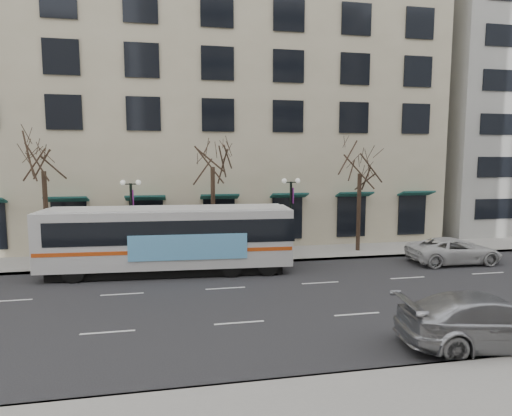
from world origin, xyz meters
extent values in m
plane|color=black|center=(0.00, 0.00, 0.00)|extent=(160.00, 160.00, 0.00)
cube|color=gray|center=(5.00, 9.00, 0.07)|extent=(80.00, 4.00, 0.15)
cube|color=tan|center=(-2.00, 21.00, 12.00)|extent=(40.00, 20.00, 24.00)
cylinder|color=black|center=(-10.00, 8.80, 2.87)|extent=(0.28, 0.28, 5.74)
cylinder|color=black|center=(0.00, 8.80, 2.97)|extent=(0.28, 0.28, 5.95)
cylinder|color=black|center=(10.00, 8.80, 2.73)|extent=(0.28, 0.28, 5.46)
cylinder|color=black|center=(-5.00, 8.20, 2.50)|extent=(0.16, 0.16, 5.00)
cylinder|color=black|center=(-5.00, 8.20, 0.15)|extent=(0.36, 0.36, 0.30)
cube|color=black|center=(-5.00, 8.20, 4.95)|extent=(0.90, 0.06, 0.06)
sphere|color=silver|center=(-5.45, 8.20, 5.05)|extent=(0.32, 0.32, 0.32)
sphere|color=silver|center=(-4.55, 8.20, 5.05)|extent=(0.32, 0.32, 0.32)
cube|color=#782079|center=(-4.88, 8.20, 4.10)|extent=(0.04, 0.45, 1.00)
cylinder|color=black|center=(5.00, 8.20, 2.50)|extent=(0.16, 0.16, 5.00)
cylinder|color=black|center=(5.00, 8.20, 0.15)|extent=(0.36, 0.36, 0.30)
cube|color=black|center=(5.00, 8.20, 4.95)|extent=(0.90, 0.06, 0.06)
sphere|color=silver|center=(4.55, 8.20, 5.05)|extent=(0.32, 0.32, 0.32)
sphere|color=silver|center=(5.45, 8.20, 5.05)|extent=(0.32, 0.32, 0.32)
cube|color=#782079|center=(5.12, 8.20, 4.10)|extent=(0.04, 0.45, 1.00)
cube|color=silver|center=(-2.81, 5.80, 2.09)|extent=(13.91, 3.74, 3.15)
cube|color=black|center=(-2.81, 5.80, 0.32)|extent=(12.79, 3.32, 0.52)
cube|color=black|center=(-2.46, 5.78, 2.58)|extent=(13.36, 3.75, 1.26)
cube|color=#D14913|center=(-2.81, 5.80, 1.55)|extent=(13.77, 3.76, 0.21)
cube|color=#64B7F3|center=(-1.75, 4.21, 1.78)|extent=(6.30, 0.42, 1.38)
cube|color=silver|center=(-2.81, 5.80, 3.70)|extent=(13.20, 3.40, 0.09)
cylinder|color=black|center=(-7.69, 4.75, 0.57)|extent=(1.16, 0.38, 1.15)
cylinder|color=black|center=(-7.55, 7.38, 0.57)|extent=(1.16, 0.38, 1.15)
cylinder|color=black|center=(0.55, 4.29, 0.57)|extent=(1.16, 0.38, 1.15)
cylinder|color=black|center=(0.70, 6.93, 0.57)|extent=(1.16, 0.38, 1.15)
cylinder|color=black|center=(2.62, 4.18, 0.57)|extent=(1.16, 0.38, 1.15)
cylinder|color=black|center=(2.76, 6.81, 0.57)|extent=(1.16, 0.38, 1.15)
imported|color=#A0A2A8|center=(8.19, -6.01, 0.91)|extent=(6.52, 3.24, 1.82)
imported|color=#BDBDBD|center=(14.60, 4.83, 0.79)|extent=(5.75, 2.79, 1.57)
camera|label=1|loc=(-2.41, -18.47, 6.53)|focal=30.00mm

